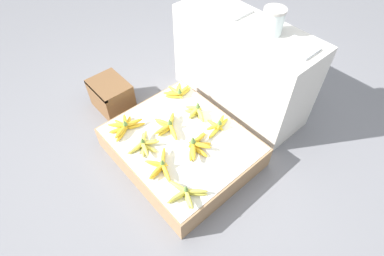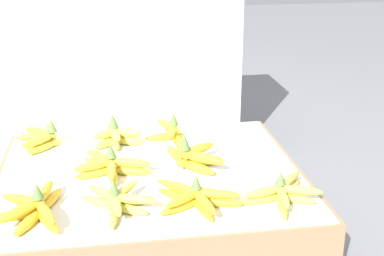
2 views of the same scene
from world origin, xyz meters
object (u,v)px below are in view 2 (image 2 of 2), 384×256
(banana_bunch_front_left, at_px, (34,208))
(banana_bunch_back_midright, at_px, (171,132))
(banana_bunch_front_midleft, at_px, (118,201))
(banana_bunch_middle_midleft, at_px, (109,166))
(banana_bunch_middle_midright, at_px, (191,156))
(banana_bunch_back_left, at_px, (43,138))
(banana_bunch_front_right, at_px, (282,193))
(banana_bunch_back_midleft, at_px, (116,136))
(banana_bunch_front_midright, at_px, (195,198))

(banana_bunch_front_left, relative_size, banana_bunch_back_midright, 1.08)
(banana_bunch_front_midleft, height_order, banana_bunch_middle_midleft, banana_bunch_middle_midleft)
(banana_bunch_front_midleft, xyz_separation_m, banana_bunch_back_midright, (0.21, 0.49, 0.00))
(banana_bunch_middle_midright, relative_size, banana_bunch_back_left, 1.04)
(banana_bunch_back_left, height_order, banana_bunch_back_midright, banana_bunch_back_left)
(banana_bunch_front_left, distance_m, banana_bunch_front_right, 0.68)
(banana_bunch_back_left, bearing_deg, banana_bunch_back_midright, -1.46)
(banana_bunch_front_left, bearing_deg, banana_bunch_front_right, -1.79)
(banana_bunch_front_right, xyz_separation_m, banana_bunch_back_midright, (-0.25, 0.51, 0.00))
(banana_bunch_middle_midright, bearing_deg, banana_bunch_back_midleft, 138.62)
(banana_bunch_front_midright, bearing_deg, banana_bunch_front_midleft, 174.64)
(banana_bunch_middle_midleft, distance_m, banana_bunch_back_midright, 0.35)
(banana_bunch_middle_midright, height_order, banana_bunch_back_midright, banana_bunch_middle_midright)
(banana_bunch_front_right, distance_m, banana_bunch_back_left, 0.88)
(banana_bunch_middle_midleft, xyz_separation_m, banana_bunch_back_midleft, (0.03, 0.24, 0.00))
(banana_bunch_back_midleft, bearing_deg, banana_bunch_front_left, -116.02)
(banana_bunch_back_midleft, height_order, banana_bunch_back_midright, banana_bunch_back_midleft)
(banana_bunch_front_midright, bearing_deg, banana_bunch_middle_midleft, 133.58)
(banana_bunch_front_left, bearing_deg, banana_bunch_back_midright, 49.17)
(banana_bunch_back_midright, bearing_deg, banana_bunch_front_midleft, -112.96)
(banana_bunch_middle_midleft, height_order, banana_bunch_back_midright, same)
(banana_bunch_back_left, bearing_deg, banana_bunch_back_midleft, -8.32)
(banana_bunch_front_right, height_order, banana_bunch_back_midleft, banana_bunch_back_midleft)
(banana_bunch_front_left, bearing_deg, banana_bunch_back_midleft, 63.98)
(banana_bunch_back_midright, bearing_deg, banana_bunch_middle_midleft, -130.34)
(banana_bunch_middle_midleft, height_order, banana_bunch_middle_midright, banana_bunch_middle_midright)
(banana_bunch_front_right, xyz_separation_m, banana_bunch_back_midleft, (-0.45, 0.49, 0.01))
(banana_bunch_front_left, xyz_separation_m, banana_bunch_middle_midleft, (0.20, 0.23, 0.00))
(banana_bunch_middle_midright, distance_m, banana_bunch_back_midright, 0.23)
(banana_bunch_middle_midright, xyz_separation_m, banana_bunch_back_left, (-0.49, 0.24, -0.00))
(banana_bunch_back_left, bearing_deg, banana_bunch_middle_midleft, -50.65)
(banana_bunch_middle_midleft, bearing_deg, banana_bunch_front_midright, -46.42)
(banana_bunch_front_right, bearing_deg, banana_bunch_middle_midright, 127.09)
(banana_bunch_front_left, distance_m, banana_bunch_middle_midleft, 0.30)
(banana_bunch_front_left, height_order, banana_bunch_back_left, banana_bunch_back_left)
(banana_bunch_front_right, distance_m, banana_bunch_back_midright, 0.57)
(banana_bunch_front_midright, xyz_separation_m, banana_bunch_middle_midright, (0.03, 0.27, 0.01))
(banana_bunch_front_midleft, bearing_deg, banana_bunch_front_left, -178.19)
(banana_bunch_front_midright, bearing_deg, banana_bunch_back_midleft, 112.83)
(banana_bunch_back_left, distance_m, banana_bunch_back_midright, 0.45)
(banana_bunch_front_midleft, relative_size, banana_bunch_front_right, 0.92)
(banana_bunch_front_left, height_order, banana_bunch_front_midleft, banana_bunch_front_left)
(banana_bunch_front_right, height_order, banana_bunch_back_midright, banana_bunch_back_midright)
(banana_bunch_front_midleft, xyz_separation_m, banana_bunch_front_midright, (0.21, -0.02, 0.00))
(banana_bunch_front_midright, distance_m, banana_bunch_front_right, 0.25)
(banana_bunch_front_midleft, xyz_separation_m, banana_bunch_front_right, (0.46, -0.03, 0.00))
(banana_bunch_middle_midright, bearing_deg, banana_bunch_front_midleft, -133.61)
(banana_bunch_front_midright, relative_size, banana_bunch_middle_midleft, 1.00)
(banana_bunch_front_left, relative_size, banana_bunch_middle_midright, 1.03)
(banana_bunch_front_right, xyz_separation_m, banana_bunch_middle_midright, (-0.21, 0.28, 0.01))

